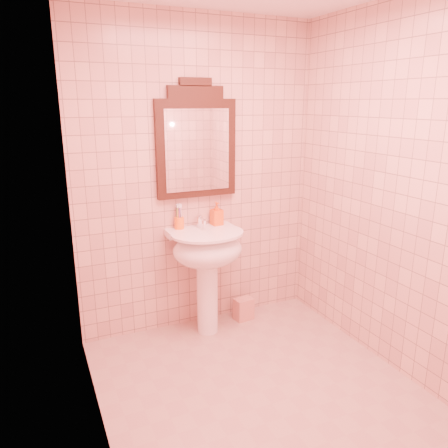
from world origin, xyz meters
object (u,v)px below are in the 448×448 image
towel (244,309)px  soap_dispenser (217,214)px  mirror (196,144)px  pedestal_sink (207,256)px  toothbrush_cup (179,223)px

towel → soap_dispenser: bearing=156.4°
mirror → towel: size_ratio=4.70×
pedestal_sink → mirror: size_ratio=0.95×
mirror → soap_dispenser: (0.15, -0.04, -0.57)m
soap_dispenser → towel: bearing=-27.6°
pedestal_sink → toothbrush_cup: (-0.17, 0.18, 0.25)m
soap_dispenser → pedestal_sink: bearing=-137.4°
soap_dispenser → towel: 0.89m
mirror → pedestal_sink: bearing=-90.0°
pedestal_sink → towel: size_ratio=4.46×
pedestal_sink → toothbrush_cup: bearing=133.2°
mirror → toothbrush_cup: bearing=-171.9°
pedestal_sink → mirror: (-0.00, 0.20, 0.87)m
toothbrush_cup → towel: bearing=-11.6°
pedestal_sink → soap_dispenser: 0.37m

